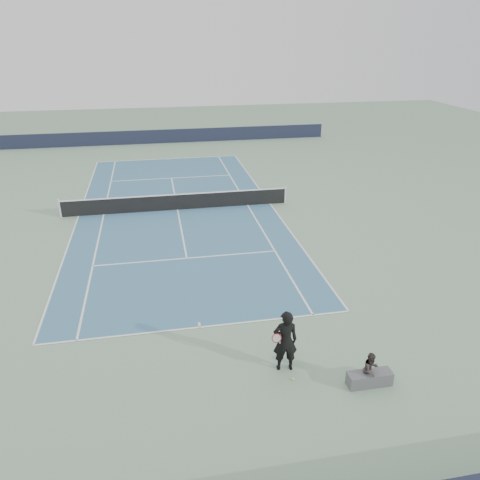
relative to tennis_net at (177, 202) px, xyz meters
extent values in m
plane|color=gray|center=(0.00, 0.00, -0.50)|extent=(80.00, 80.00, 0.00)
cube|color=#3A6989|center=(0.00, 0.00, -0.50)|extent=(10.97, 23.77, 0.01)
cylinder|color=silver|center=(-6.40, 0.00, 0.03)|extent=(0.10, 0.10, 1.07)
cylinder|color=silver|center=(6.40, 0.00, 0.03)|extent=(0.10, 0.10, 1.07)
cube|color=black|center=(0.00, 0.00, -0.04)|extent=(12.80, 0.03, 0.90)
cube|color=white|center=(0.00, 0.00, 0.43)|extent=(12.80, 0.04, 0.06)
cube|color=black|center=(0.00, 17.88, 0.10)|extent=(30.00, 0.25, 1.20)
imported|color=black|center=(2.29, -14.49, 0.51)|extent=(0.82, 0.62, 2.03)
torus|color=maroon|center=(2.01, -14.54, 0.68)|extent=(0.34, 0.18, 0.36)
cylinder|color=white|center=(2.01, -14.54, 0.68)|extent=(0.29, 0.14, 0.32)
cylinder|color=white|center=(2.13, -14.51, 0.42)|extent=(0.08, 0.13, 0.27)
sphere|color=yellow|center=(2.41, -15.06, -0.47)|extent=(0.07, 0.07, 0.07)
cube|color=#515256|center=(4.53, -15.64, -0.30)|extent=(1.36, 0.89, 0.42)
imported|color=#362C2B|center=(4.53, -15.64, 0.02)|extent=(0.66, 0.60, 1.12)
camera|label=1|loc=(-1.14, -25.47, 8.92)|focal=35.00mm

